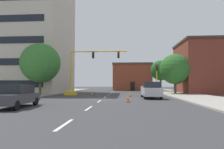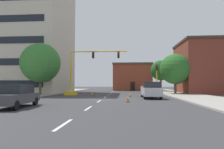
{
  "view_description": "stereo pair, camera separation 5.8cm",
  "coord_description": "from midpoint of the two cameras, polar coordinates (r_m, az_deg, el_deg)",
  "views": [
    {
      "loc": [
        2.67,
        -22.23,
        1.8
      ],
      "look_at": [
        0.54,
        7.63,
        3.2
      ],
      "focal_mm": 30.57,
      "sensor_mm": 36.0,
      "label": 1
    },
    {
      "loc": [
        2.73,
        -22.23,
        1.8
      ],
      "look_at": [
        0.54,
        7.63,
        3.2
      ],
      "focal_mm": 30.57,
      "sensor_mm": 36.0,
      "label": 2
    }
  ],
  "objects": [
    {
      "name": "lane_stripe_seg_4",
      "position": [
        30.4,
        -1.03,
        -6.06
      ],
      "size": [
        0.16,
        2.4,
        0.01
      ],
      "primitive_type": "cube",
      "color": "silver",
      "rests_on": "ground_plane"
    },
    {
      "name": "tree_left_near",
      "position": [
        30.03,
        -20.61,
        3.26
      ],
      "size": [
        5.76,
        5.76,
        7.7
      ],
      "color": "brown",
      "rests_on": "ground_plane"
    },
    {
      "name": "traffic_light_pole_right",
      "position": [
        31.03,
        13.18,
        0.59
      ],
      "size": [
        0.32,
        0.47,
        4.8
      ],
      "color": "yellow",
      "rests_on": "ground_plane"
    },
    {
      "name": "traffic_cone_roadside_c",
      "position": [
        26.55,
        5.43,
        -5.91
      ],
      "size": [
        0.36,
        0.36,
        0.61
      ],
      "color": "black",
      "rests_on": "ground_plane"
    },
    {
      "name": "lane_stripe_seg_6",
      "position": [
        41.36,
        0.33,
        -5.17
      ],
      "size": [
        0.16,
        2.4,
        0.01
      ],
      "primitive_type": "cube",
      "color": "silver",
      "rests_on": "ground_plane"
    },
    {
      "name": "traffic_cone_roadside_b",
      "position": [
        18.57,
        4.69,
        -7.15
      ],
      "size": [
        0.36,
        0.36,
        0.71
      ],
      "color": "black",
      "rests_on": "ground_plane"
    },
    {
      "name": "building_tall_left",
      "position": [
        40.69,
        -24.12,
        9.93
      ],
      "size": [
        15.59,
        13.38,
        21.02
      ],
      "color": "beige",
      "rests_on": "ground_plane"
    },
    {
      "name": "sidewalk_left",
      "position": [
        33.46,
        -21.22,
        -5.46
      ],
      "size": [
        6.0,
        56.0,
        0.14
      ],
      "primitive_type": "cube",
      "color": "#9E998E",
      "rests_on": "ground_plane"
    },
    {
      "name": "lane_stripe_seg_0",
      "position": [
        8.85,
        -14.22,
        -14.31
      ],
      "size": [
        0.16,
        2.4,
        0.01
      ],
      "primitive_type": "cube",
      "color": "silver",
      "rests_on": "ground_plane"
    },
    {
      "name": "building_brick_center",
      "position": [
        50.23,
        5.96,
        -0.74
      ],
      "size": [
        10.0,
        7.32,
        6.94
      ],
      "color": "brown",
      "rests_on": "ground_plane"
    },
    {
      "name": "lane_stripe_seg_5",
      "position": [
        35.88,
        -0.24,
        -5.55
      ],
      "size": [
        0.16,
        2.4,
        0.01
      ],
      "primitive_type": "cube",
      "color": "silver",
      "rests_on": "ground_plane"
    },
    {
      "name": "lane_stripe_seg_2",
      "position": [
        19.5,
        -3.93,
        -7.95
      ],
      "size": [
        0.16,
        2.4,
        0.01
      ],
      "primitive_type": "cube",
      "color": "silver",
      "rests_on": "ground_plane"
    },
    {
      "name": "pickup_truck_silver",
      "position": [
        23.84,
        11.43,
        -4.61
      ],
      "size": [
        2.03,
        5.4,
        1.99
      ],
      "color": "#BCBCC1",
      "rests_on": "ground_plane"
    },
    {
      "name": "sidewalk_right",
      "position": [
        31.55,
        20.46,
        -5.65
      ],
      "size": [
        6.0,
        56.0,
        0.14
      ],
      "primitive_type": "cube",
      "color": "#9E998E",
      "rests_on": "ground_plane"
    },
    {
      "name": "building_row_right",
      "position": [
        39.15,
        29.04,
        1.87
      ],
      "size": [
        13.61,
        9.67,
        9.33
      ],
      "color": "brown",
      "rests_on": "ground_plane"
    },
    {
      "name": "sedan_dark_gray_near_left",
      "position": [
        16.03,
        -26.79,
        -5.65
      ],
      "size": [
        2.06,
        4.58,
        1.74
      ],
      "color": "#3D3D42",
      "rests_on": "ground_plane"
    },
    {
      "name": "ground_plane",
      "position": [
        22.47,
        -2.86,
        -7.27
      ],
      "size": [
        160.0,
        160.0,
        0.0
      ],
      "primitive_type": "plane",
      "color": "#38383A"
    },
    {
      "name": "traffic_cone_roadside_a",
      "position": [
        28.43,
        -5.92,
        -5.58
      ],
      "size": [
        0.36,
        0.36,
        0.72
      ],
      "color": "black",
      "rests_on": "ground_plane"
    },
    {
      "name": "tree_right_far",
      "position": [
        43.44,
        14.29,
        1.18
      ],
      "size": [
        4.44,
        4.44,
        6.89
      ],
      "color": "brown",
      "rests_on": "ground_plane"
    },
    {
      "name": "traffic_signal_gantry",
      "position": [
        30.0,
        -9.94,
        -1.72
      ],
      "size": [
        9.63,
        1.2,
        6.83
      ],
      "color": "yellow",
      "rests_on": "ground_plane"
    },
    {
      "name": "lane_stripe_seg_1",
      "position": [
        14.11,
        -7.09,
        -9.97
      ],
      "size": [
        0.16,
        2.4,
        0.01
      ],
      "primitive_type": "cube",
      "color": "silver",
      "rests_on": "ground_plane"
    },
    {
      "name": "lane_stripe_seg_3",
      "position": [
        24.94,
        -2.16,
        -6.8
      ],
      "size": [
        0.16,
        2.4,
        0.01
      ],
      "primitive_type": "cube",
      "color": "silver",
      "rests_on": "ground_plane"
    },
    {
      "name": "tree_right_mid",
      "position": [
        33.35,
        18.27,
        1.54
      ],
      "size": [
        5.04,
        5.04,
        6.7
      ],
      "color": "brown",
      "rests_on": "ground_plane"
    }
  ]
}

